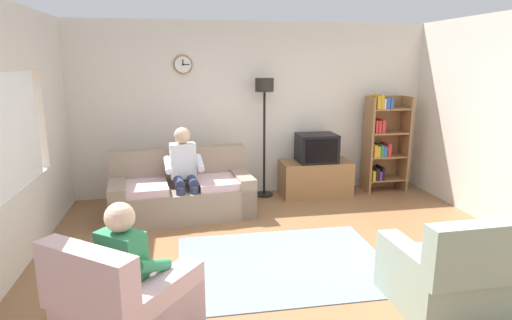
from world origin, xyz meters
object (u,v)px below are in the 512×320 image
at_px(person_on_couch, 184,168).
at_px(tv, 317,148).
at_px(armchair_near_window, 126,307).
at_px(armchair_near_bookshelf, 443,276).
at_px(tv_stand, 315,178).
at_px(couch, 182,194).
at_px(person_in_left_armchair, 132,264).
at_px(floor_lamp, 264,105).
at_px(bookshelf, 383,142).

bearing_deg(person_on_couch, tv, 17.88).
xyz_separation_m(armchair_near_window, person_on_couch, (0.48, 2.60, 0.41)).
distance_m(tv, armchair_near_bookshelf, 3.29).
relative_size(tv_stand, person_on_couch, 0.89).
height_order(armchair_near_window, person_on_couch, person_on_couch).
xyz_separation_m(couch, person_on_couch, (0.04, -0.11, 0.39)).
xyz_separation_m(tv_stand, tv, (0.00, -0.02, 0.50)).
bearing_deg(armchair_near_bookshelf, person_in_left_armchair, 178.72).
relative_size(couch, person_in_left_armchair, 1.77).
bearing_deg(armchair_near_window, couch, 80.95).
bearing_deg(armchair_near_bookshelf, tv_stand, 91.77).
distance_m(floor_lamp, armchair_near_window, 3.98).
distance_m(floor_lamp, person_on_couch, 1.66).
bearing_deg(armchair_near_window, armchair_near_bookshelf, 0.28).
height_order(floor_lamp, person_in_left_armchair, floor_lamp).
distance_m(couch, person_on_couch, 0.40).
xyz_separation_m(tv_stand, armchair_near_bookshelf, (0.10, -3.28, 0.01)).
xyz_separation_m(couch, floor_lamp, (1.29, 0.68, 1.14)).
distance_m(armchair_near_bookshelf, person_on_couch, 3.40).
bearing_deg(person_on_couch, floor_lamp, 32.30).
bearing_deg(tv_stand, bookshelf, 3.44).
height_order(person_on_couch, person_in_left_armchair, person_on_couch).
height_order(armchair_near_bookshelf, person_on_couch, person_on_couch).
height_order(couch, bookshelf, bookshelf).
bearing_deg(couch, bookshelf, 11.27).
xyz_separation_m(tv_stand, person_on_couch, (-2.06, -0.69, 0.42)).
relative_size(armchair_near_window, armchair_near_bookshelf, 1.31).
bearing_deg(person_in_left_armchair, armchair_near_window, -127.65).
relative_size(tv_stand, bookshelf, 0.69).
bearing_deg(bookshelf, floor_lamp, 179.14).
height_order(bookshelf, floor_lamp, floor_lamp).
bearing_deg(bookshelf, person_on_couch, -166.72).
bearing_deg(armchair_near_bookshelf, person_on_couch, 129.89).
bearing_deg(armchair_near_window, person_on_couch, 79.63).
relative_size(tv, armchair_near_bookshelf, 0.66).
relative_size(bookshelf, floor_lamp, 0.86).
bearing_deg(floor_lamp, tv_stand, -6.92).
bearing_deg(couch, armchair_near_bookshelf, -50.71).
bearing_deg(armchair_near_bookshelf, tv, 91.78).
relative_size(floor_lamp, armchair_near_window, 1.56).
distance_m(couch, floor_lamp, 1.85).
relative_size(couch, armchair_near_bookshelf, 2.19).
bearing_deg(armchair_near_window, floor_lamp, 63.05).
bearing_deg(armchair_near_bookshelf, couch, 129.29).
height_order(tv_stand, person_on_couch, person_on_couch).
relative_size(bookshelf, person_on_couch, 1.28).
height_order(couch, person_in_left_armchair, person_in_left_armchair).
relative_size(tv, bookshelf, 0.38).
bearing_deg(armchair_near_window, tv, 52.15).
relative_size(tv, armchair_near_window, 0.51).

